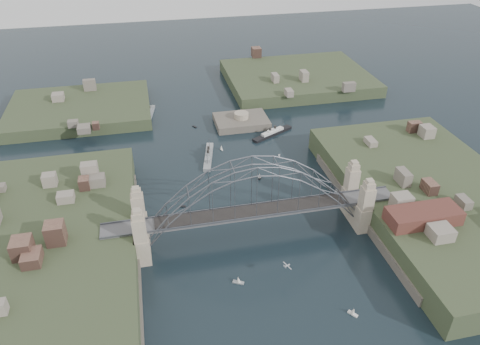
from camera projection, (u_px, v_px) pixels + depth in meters
name	position (u px, v px, depth m)	size (l,w,h in m)	color
ground	(253.00, 234.00, 132.46)	(500.00, 500.00, 0.00)	black
bridge	(254.00, 200.00, 125.81)	(84.00, 13.80, 24.60)	#555457
shore_west	(44.00, 258.00, 121.04)	(50.50, 90.00, 12.00)	#333F24
shore_east	(432.00, 203.00, 141.74)	(50.50, 90.00, 12.00)	#333F24
headland_nw	(81.00, 113.00, 200.42)	(60.00, 45.00, 9.00)	#333F24
headland_ne	(297.00, 81.00, 231.58)	(70.00, 55.00, 9.50)	#333F24
fort_island	(241.00, 125.00, 192.40)	(22.00, 16.00, 9.40)	#554E44
wharf_shed	(423.00, 216.00, 123.49)	(20.00, 8.00, 4.00)	#592D26
finger_pier	(428.00, 280.00, 116.08)	(4.00, 22.00, 1.40)	#555457
naval_cruiser_near	(209.00, 156.00, 168.24)	(6.73, 19.29, 5.76)	gray
naval_cruiser_far	(150.00, 114.00, 198.89)	(5.62, 17.09, 5.72)	gray
ocean_liner	(272.00, 133.00, 183.88)	(18.61, 11.68, 4.83)	black
aeroplane	(287.00, 266.00, 113.82)	(1.81, 3.11, 0.47)	silver
small_boat_a	(183.00, 206.00, 143.42)	(2.26, 1.25, 0.45)	white
small_boat_b	(260.00, 176.00, 156.68)	(1.34, 1.91, 2.38)	white
small_boat_c	(238.00, 281.00, 115.86)	(3.02, 2.20, 2.38)	white
small_boat_d	(279.00, 156.00, 169.85)	(1.36, 2.18, 0.45)	white
small_boat_e	(126.00, 156.00, 168.76)	(3.22, 3.39, 2.38)	white
small_boat_f	(221.00, 148.00, 173.34)	(1.45, 1.55, 2.38)	white
small_boat_g	(353.00, 312.00, 107.36)	(2.12, 2.53, 2.38)	white
small_boat_h	(195.00, 127.00, 190.02)	(1.79, 2.16, 0.45)	white
small_boat_i	(337.00, 191.00, 150.70)	(2.21, 2.71, 0.45)	white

